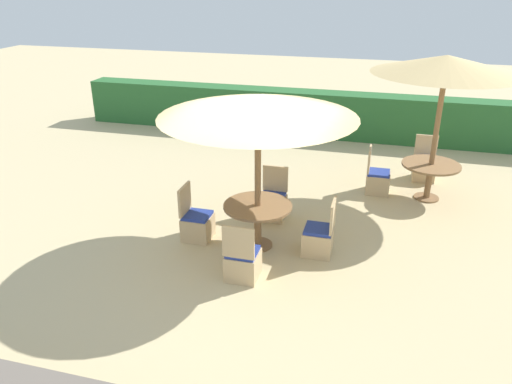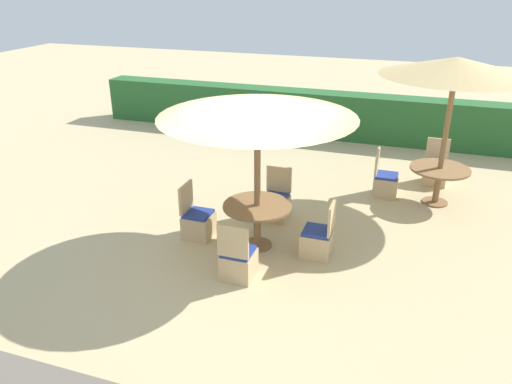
% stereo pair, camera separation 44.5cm
% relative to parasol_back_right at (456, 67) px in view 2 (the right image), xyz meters
% --- Properties ---
extents(ground_plane, '(40.00, 40.00, 0.00)m').
position_rel_parasol_back_right_xyz_m(ground_plane, '(-2.81, -3.13, -2.59)').
color(ground_plane, '#C6B284').
extents(hedge_row, '(13.00, 0.70, 1.19)m').
position_rel_parasol_back_right_xyz_m(hedge_row, '(-2.81, 3.56, -2.00)').
color(hedge_row, '#28602D').
rests_on(hedge_row, ground_plane).
extents(parasol_back_right, '(2.65, 2.65, 2.77)m').
position_rel_parasol_back_right_xyz_m(parasol_back_right, '(0.00, 0.00, 0.00)').
color(parasol_back_right, olive).
rests_on(parasol_back_right, ground_plane).
extents(round_table_back_right, '(1.10, 1.10, 0.73)m').
position_rel_parasol_back_right_xyz_m(round_table_back_right, '(0.00, 0.00, -2.01)').
color(round_table_back_right, olive).
rests_on(round_table_back_right, ground_plane).
extents(patio_chair_back_right_north, '(0.46, 0.46, 0.93)m').
position_rel_parasol_back_right_xyz_m(patio_chair_back_right_north, '(-0.04, 1.02, -2.33)').
color(patio_chair_back_right_north, tan).
rests_on(patio_chair_back_right_north, ground_plane).
extents(patio_chair_back_right_west, '(0.46, 0.46, 0.93)m').
position_rel_parasol_back_right_xyz_m(patio_chair_back_right_west, '(-0.97, 0.06, -2.33)').
color(patio_chair_back_right_west, tan).
rests_on(patio_chair_back_right_west, ground_plane).
extents(parasol_center, '(2.96, 2.96, 2.48)m').
position_rel_parasol_back_right_xyz_m(parasol_center, '(-2.75, -2.65, -0.28)').
color(parasol_center, olive).
rests_on(parasol_center, ground_plane).
extents(round_table_center, '(1.09, 1.09, 0.73)m').
position_rel_parasol_back_right_xyz_m(round_table_center, '(-2.75, -2.65, -2.01)').
color(round_table_center, olive).
rests_on(round_table_center, ground_plane).
extents(patio_chair_center_south, '(0.46, 0.46, 0.93)m').
position_rel_parasol_back_right_xyz_m(patio_chair_center_south, '(-2.72, -3.61, -2.33)').
color(patio_chair_center_south, tan).
rests_on(patio_chair_center_south, ground_plane).
extents(patio_chair_center_west, '(0.46, 0.46, 0.93)m').
position_rel_parasol_back_right_xyz_m(patio_chair_center_west, '(-3.79, -2.67, -2.33)').
color(patio_chair_center_west, tan).
rests_on(patio_chair_center_west, ground_plane).
extents(patio_chair_center_north, '(0.46, 0.46, 0.93)m').
position_rel_parasol_back_right_xyz_m(patio_chair_center_north, '(-2.75, -1.60, -2.33)').
color(patio_chair_center_north, tan).
rests_on(patio_chair_center_north, ground_plane).
extents(patio_chair_center_east, '(0.46, 0.46, 0.93)m').
position_rel_parasol_back_right_xyz_m(patio_chair_center_east, '(-1.75, -2.63, -2.33)').
color(patio_chair_center_east, tan).
rests_on(patio_chair_center_east, ground_plane).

